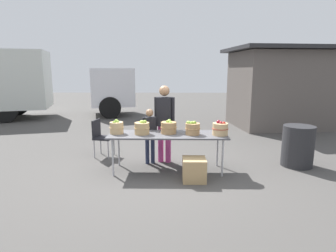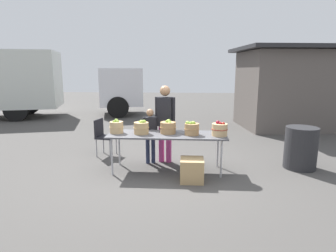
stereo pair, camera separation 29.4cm
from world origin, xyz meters
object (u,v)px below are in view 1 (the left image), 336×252
object	(u,v)px
vendor_adult	(164,118)
folding_chair	(101,135)
apple_basket_red_0	(220,128)
produce_crate	(194,170)
apple_basket_green_2	(169,127)
apple_basket_green_3	(192,128)
apple_basket_green_0	(117,127)
market_table	(168,136)
apple_basket_green_1	(142,128)
trash_barrel	(298,146)
child_customer	(150,132)
box_truck	(22,82)

from	to	relation	value
vendor_adult	folding_chair	bearing A→B (deg)	-5.28
apple_basket_red_0	produce_crate	bearing A→B (deg)	-139.65
apple_basket_green_2	apple_basket_red_0	distance (m)	1.00
apple_basket_green_2	apple_basket_green_3	distance (m)	0.47
apple_basket_green_0	apple_basket_green_3	world-z (taller)	apple_basket_green_0
market_table	apple_basket_green_1	xyz separation A→B (m)	(-0.50, -0.02, 0.17)
vendor_adult	trash_barrel	bearing A→B (deg)	-174.73
trash_barrel	produce_crate	size ratio (longest dim) A/B	2.05
apple_basket_green_0	apple_basket_green_3	distance (m)	1.48
produce_crate	market_table	bearing A→B (deg)	133.39
apple_basket_green_3	vendor_adult	xyz separation A→B (m)	(-0.56, 0.59, 0.10)
apple_basket_green_0	apple_basket_green_2	bearing A→B (deg)	1.74
folding_chair	trash_barrel	bearing A→B (deg)	-87.35
market_table	vendor_adult	distance (m)	0.62
child_customer	box_truck	world-z (taller)	box_truck
produce_crate	box_truck	bearing A→B (deg)	134.14
vendor_adult	apple_basket_green_1	bearing A→B (deg)	63.22
apple_basket_green_3	produce_crate	xyz separation A→B (m)	(0.01, -0.48, -0.67)
market_table	apple_basket_green_0	size ratio (longest dim) A/B	8.03
produce_crate	vendor_adult	bearing A→B (deg)	117.95
apple_basket_green_3	produce_crate	bearing A→B (deg)	-88.92
market_table	apple_basket_green_3	bearing A→B (deg)	-4.46
vendor_adult	apple_basket_red_0	bearing A→B (deg)	159.53
apple_basket_red_0	vendor_adult	world-z (taller)	vendor_adult
folding_chair	produce_crate	world-z (taller)	folding_chair
produce_crate	apple_basket_green_3	bearing A→B (deg)	91.08
apple_basket_green_1	produce_crate	xyz separation A→B (m)	(0.99, -0.50, -0.67)
apple_basket_green_2	trash_barrel	world-z (taller)	apple_basket_green_2
apple_basket_red_0	apple_basket_green_1	bearing A→B (deg)	177.70
apple_basket_red_0	vendor_adult	bearing A→B (deg)	149.87
apple_basket_green_2	child_customer	bearing A→B (deg)	136.12
apple_basket_green_0	child_customer	bearing A→B (deg)	34.30
apple_basket_green_3	child_customer	bearing A→B (deg)	150.82
apple_basket_green_3	apple_basket_green_2	bearing A→B (deg)	168.50
apple_basket_green_0	apple_basket_green_2	xyz separation A→B (m)	(1.02, 0.03, -0.00)
apple_basket_green_3	box_truck	bearing A→B (deg)	136.21
apple_basket_green_2	box_truck	world-z (taller)	box_truck
apple_basket_green_1	apple_basket_red_0	bearing A→B (deg)	-2.30
box_truck	produce_crate	bearing A→B (deg)	-61.21
apple_basket_green_0	box_truck	distance (m)	8.06
market_table	vendor_adult	world-z (taller)	vendor_adult
trash_barrel	produce_crate	distance (m)	2.38
box_truck	apple_basket_red_0	bearing A→B (deg)	-57.11
folding_chair	apple_basket_green_2	bearing A→B (deg)	-108.72
apple_basket_green_3	child_customer	xyz separation A→B (m)	(-0.87, 0.48, -0.18)
apple_basket_green_1	child_customer	distance (m)	0.51
apple_basket_red_0	box_truck	distance (m)	9.52
vendor_adult	produce_crate	world-z (taller)	vendor_adult
market_table	apple_basket_green_2	xyz separation A→B (m)	(0.02, 0.06, 0.16)
vendor_adult	produce_crate	size ratio (longest dim) A/B	3.99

